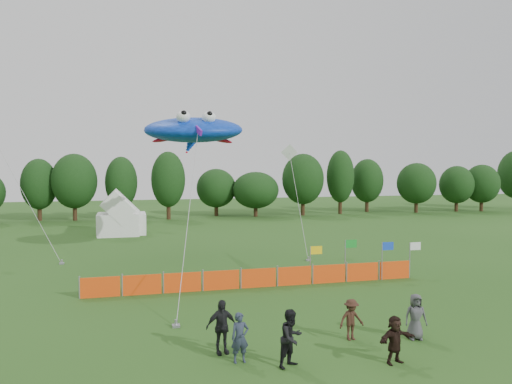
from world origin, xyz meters
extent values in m
plane|color=#234C16|center=(0.00, 0.00, 0.00)|extent=(160.00, 160.00, 0.00)
cylinder|color=#382314|center=(-15.73, 46.21, 1.19)|extent=(0.50, 0.50, 2.38)
ellipsoid|color=black|center=(-15.73, 46.21, 4.30)|extent=(4.09, 4.09, 5.35)
cylinder|color=#382314|center=(-11.75, 45.39, 1.29)|extent=(0.50, 0.50, 2.57)
ellipsoid|color=black|center=(-11.75, 45.39, 4.64)|extent=(5.20, 5.20, 5.79)
cylinder|color=#382314|center=(-6.44, 45.32, 1.23)|extent=(0.50, 0.50, 2.46)
ellipsoid|color=black|center=(-6.44, 45.32, 4.45)|extent=(3.78, 3.78, 5.55)
cylinder|color=#382314|center=(-0.99, 43.92, 1.33)|extent=(0.50, 0.50, 2.66)
ellipsoid|color=black|center=(-0.99, 43.92, 4.81)|extent=(4.05, 4.05, 5.99)
cylinder|color=#382314|center=(5.28, 46.53, 0.99)|extent=(0.50, 0.50, 1.98)
ellipsoid|color=black|center=(5.28, 46.53, 3.58)|extent=(5.06, 5.06, 4.46)
cylinder|color=#382314|center=(9.99, 44.56, 0.93)|extent=(0.50, 0.50, 1.86)
ellipsoid|color=black|center=(9.99, 44.56, 3.35)|extent=(5.86, 5.86, 4.18)
cylinder|color=#382314|center=(16.28, 44.38, 1.31)|extent=(0.50, 0.50, 2.62)
ellipsoid|color=black|center=(16.28, 44.38, 4.73)|extent=(5.41, 5.41, 5.89)
cylinder|color=#382314|center=(21.78, 44.99, 1.39)|extent=(0.50, 0.50, 2.78)
ellipsoid|color=black|center=(21.78, 44.99, 5.02)|extent=(3.67, 3.67, 6.26)
cylinder|color=#382314|center=(26.67, 46.88, 1.21)|extent=(0.50, 0.50, 2.42)
ellipsoid|color=black|center=(26.67, 46.88, 4.36)|extent=(4.46, 4.46, 5.44)
cylinder|color=#382314|center=(32.69, 44.13, 1.12)|extent=(0.50, 0.50, 2.24)
ellipsoid|color=black|center=(32.69, 44.13, 4.04)|extent=(5.26, 5.26, 5.03)
cylinder|color=#382314|center=(39.09, 44.15, 1.05)|extent=(0.50, 0.50, 2.10)
ellipsoid|color=black|center=(39.09, 44.15, 3.80)|extent=(4.74, 4.74, 4.73)
cylinder|color=#382314|center=(42.84, 43.69, 1.08)|extent=(0.50, 0.50, 2.16)
ellipsoid|color=black|center=(42.84, 43.69, 3.91)|extent=(4.88, 4.88, 4.87)
cube|color=white|center=(-6.60, 31.36, 1.01)|extent=(3.68, 3.68, 2.02)
cube|color=white|center=(-6.33, 32.08, 0.97)|extent=(4.42, 3.54, 1.95)
cube|color=#F0450D|center=(-7.15, 8.74, 0.50)|extent=(1.90, 0.06, 1.00)
cube|color=#F0450D|center=(-5.15, 8.74, 0.50)|extent=(1.90, 0.06, 1.00)
cube|color=#F0450D|center=(-3.15, 8.74, 0.50)|extent=(1.90, 0.06, 1.00)
cube|color=#F0450D|center=(-1.15, 8.74, 0.50)|extent=(1.90, 0.06, 1.00)
cube|color=#F0450D|center=(0.85, 8.74, 0.50)|extent=(1.90, 0.06, 1.00)
cube|color=#F0450D|center=(2.85, 8.74, 0.50)|extent=(1.90, 0.06, 1.00)
cube|color=#F0450D|center=(4.85, 8.74, 0.50)|extent=(1.90, 0.06, 1.00)
cube|color=#F0450D|center=(6.85, 8.74, 0.50)|extent=(1.90, 0.06, 1.00)
cube|color=#F0450D|center=(8.85, 8.74, 0.50)|extent=(1.90, 0.06, 1.00)
cylinder|color=gray|center=(4.00, 9.39, 0.97)|extent=(0.06, 0.06, 1.95)
cube|color=yellow|center=(4.35, 9.39, 1.72)|extent=(0.70, 0.02, 0.45)
cylinder|color=gray|center=(6.00, 9.16, 1.13)|extent=(0.06, 0.06, 2.26)
cube|color=#148C26|center=(6.35, 9.16, 2.04)|extent=(0.70, 0.02, 0.45)
cylinder|color=gray|center=(8.00, 8.63, 1.07)|extent=(0.06, 0.06, 2.13)
cube|color=blue|center=(8.35, 8.63, 1.91)|extent=(0.70, 0.02, 0.45)
cylinder|color=gray|center=(10.00, 9.03, 0.99)|extent=(0.06, 0.06, 1.98)
cube|color=white|center=(10.35, 9.03, 1.76)|extent=(0.70, 0.02, 0.45)
imported|color=#272F41|center=(-2.32, -0.84, 0.82)|extent=(0.62, 0.42, 1.64)
imported|color=black|center=(-0.81, -1.58, 0.92)|extent=(1.13, 1.05, 1.85)
imported|color=#371F16|center=(2.12, 0.19, 0.76)|extent=(1.03, 0.64, 1.52)
imported|color=black|center=(-2.77, 0.08, 0.93)|extent=(1.14, 0.61, 1.86)
imported|color=#414146|center=(4.45, -0.34, 0.84)|extent=(0.91, 0.69, 1.69)
imported|color=black|center=(2.53, -2.18, 0.78)|extent=(1.51, 0.78, 1.56)
ellipsoid|color=blue|center=(-1.44, 17.19, 8.83)|extent=(7.55, 6.37, 2.31)
sphere|color=white|center=(-2.27, 15.76, 9.55)|extent=(0.92, 0.92, 0.92)
sphere|color=white|center=(-0.61, 15.76, 9.55)|extent=(0.92, 0.92, 0.92)
ellipsoid|color=red|center=(-3.20, 17.41, 8.23)|extent=(1.94, 0.85, 0.30)
ellipsoid|color=red|center=(0.32, 17.41, 8.23)|extent=(1.94, 0.85, 0.30)
cube|color=purple|center=(-1.44, 14.66, 8.61)|extent=(0.37, 0.96, 0.70)
cylinder|color=#A5A5A5|center=(-2.72, 9.15, 4.27)|extent=(2.59, 11.75, 8.56)
cube|color=gray|center=(-4.00, 3.28, 0.05)|extent=(0.30, 0.30, 0.10)
cube|color=white|center=(6.52, 20.65, 7.47)|extent=(1.30, 0.36, 1.30)
cylinder|color=#A5A5A5|center=(6.26, 17.83, 3.73)|extent=(0.55, 5.68, 7.48)
cube|color=gray|center=(6.00, 15.00, 0.05)|extent=(0.30, 0.30, 0.10)
cylinder|color=#A5A5A5|center=(-12.67, 20.48, 4.53)|extent=(5.37, 5.00, 9.09)
cube|color=gray|center=(-10.00, 18.00, 0.05)|extent=(0.30, 0.30, 0.10)
camera|label=1|loc=(-5.84, -16.42, 6.41)|focal=35.00mm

